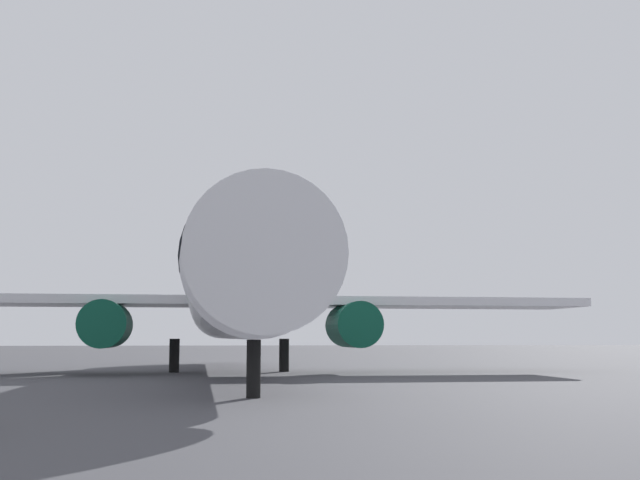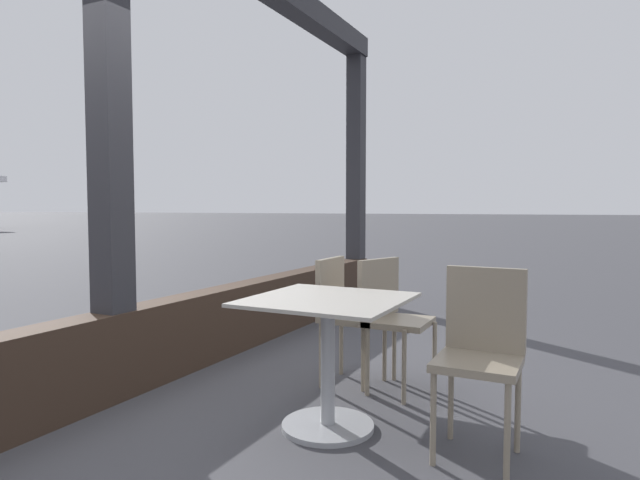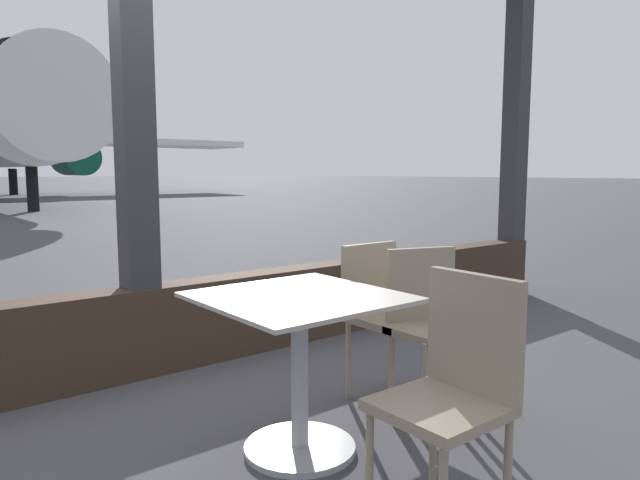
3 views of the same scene
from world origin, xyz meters
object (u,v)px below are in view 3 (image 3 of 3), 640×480
dining_table (300,358)px  cafe_chair_aisle_left (455,380)px  cafe_chair_window_right (381,305)px  cafe_chair_window_left (430,315)px

dining_table → cafe_chair_aisle_left: cafe_chair_aisle_left is taller
cafe_chair_aisle_left → cafe_chair_window_right: bearing=57.3°
dining_table → cafe_chair_aisle_left: 0.83m
dining_table → cafe_chair_window_left: cafe_chair_window_left is taller
dining_table → cafe_chair_aisle_left: bearing=-84.2°
dining_table → cafe_chair_window_left: (0.79, -0.09, 0.09)m
cafe_chair_window_left → cafe_chair_window_right: size_ratio=1.00×
cafe_chair_aisle_left → cafe_chair_window_left: bearing=45.7°
cafe_chair_window_left → cafe_chair_window_right: cafe_chair_window_left is taller
cafe_chair_window_right → cafe_chair_aisle_left: size_ratio=0.95×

